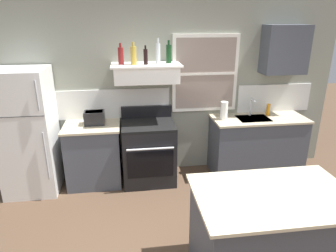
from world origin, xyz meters
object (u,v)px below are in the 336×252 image
(bottle_balsamic_dark, at_px, (146,56))
(toaster, at_px, (94,118))
(bottle_champagne_gold_foil, at_px, (134,55))
(bottle_dark_green_wine, at_px, (169,54))
(stove_range, at_px, (149,152))
(refrigerator, at_px, (28,132))
(bottle_red_label_wine, at_px, (121,56))
(bottle_clear_tall, at_px, (158,53))
(kitchen_island, at_px, (269,236))
(dish_soap_bottle, at_px, (268,110))
(paper_towel_roll, at_px, (224,111))

(bottle_balsamic_dark, bearing_deg, toaster, 177.78)
(bottle_champagne_gold_foil, bearing_deg, bottle_balsamic_dark, -4.66)
(bottle_balsamic_dark, height_order, bottle_dark_green_wine, bottle_dark_green_wine)
(toaster, relative_size, bottle_champagne_gold_foil, 0.99)
(bottle_dark_green_wine, bearing_deg, stove_range, -156.45)
(stove_range, height_order, bottle_balsamic_dark, bottle_balsamic_dark)
(refrigerator, relative_size, bottle_red_label_wine, 6.15)
(toaster, xyz_separation_m, bottle_dark_green_wine, (1.07, 0.06, 0.87))
(refrigerator, xyz_separation_m, bottle_clear_tall, (1.82, 0.15, 1.02))
(refrigerator, xyz_separation_m, bottle_red_label_wine, (1.31, 0.12, 1.00))
(toaster, distance_m, kitchen_island, 2.73)
(bottle_dark_green_wine, bearing_deg, toaster, -176.53)
(toaster, xyz_separation_m, dish_soap_bottle, (2.63, 0.06, -0.01))
(paper_towel_roll, bearing_deg, bottle_clear_tall, 174.56)
(paper_towel_roll, distance_m, dish_soap_bottle, 0.75)
(toaster, height_order, bottle_dark_green_wine, bottle_dark_green_wine)
(bottle_champagne_gold_foil, bearing_deg, dish_soap_bottle, 2.20)
(bottle_dark_green_wine, bearing_deg, bottle_red_label_wine, -176.41)
(kitchen_island, bearing_deg, toaster, 129.72)
(bottle_clear_tall, bearing_deg, kitchen_island, -69.56)
(stove_range, relative_size, kitchen_island, 0.78)
(refrigerator, bearing_deg, bottle_dark_green_wine, 4.72)
(bottle_red_label_wine, distance_m, paper_towel_roll, 1.69)
(bottle_champagne_gold_foil, distance_m, bottle_balsamic_dark, 0.16)
(refrigerator, xyz_separation_m, toaster, (0.90, 0.10, 0.14))
(refrigerator, distance_m, bottle_balsamic_dark, 1.92)
(stove_range, relative_size, bottle_champagne_gold_foil, 3.65)
(bottle_champagne_gold_foil, xyz_separation_m, bottle_clear_tall, (0.34, 0.07, 0.02))
(stove_range, xyz_separation_m, dish_soap_bottle, (1.88, 0.14, 0.54))
(bottle_champagne_gold_foil, xyz_separation_m, bottle_balsamic_dark, (0.16, -0.01, -0.02))
(bottle_red_label_wine, height_order, bottle_clear_tall, bottle_clear_tall)
(refrigerator, bearing_deg, toaster, 6.20)
(kitchen_island, bearing_deg, bottle_champagne_gold_foil, 118.86)
(paper_towel_roll, bearing_deg, bottle_red_label_wine, 177.63)
(bottle_clear_tall, height_order, dish_soap_bottle, bottle_clear_tall)
(toaster, height_order, bottle_red_label_wine, bottle_red_label_wine)
(bottle_clear_tall, bearing_deg, stove_range, -142.74)
(refrigerator, distance_m, dish_soap_bottle, 3.54)
(bottle_champagne_gold_foil, relative_size, kitchen_island, 0.21)
(bottle_red_label_wine, bearing_deg, paper_towel_roll, -2.37)
(refrigerator, bearing_deg, bottle_champagne_gold_foil, 3.16)
(refrigerator, bearing_deg, bottle_balsamic_dark, 2.39)
(refrigerator, height_order, kitchen_island, refrigerator)
(bottle_red_label_wine, relative_size, bottle_champagne_gold_foil, 0.94)
(refrigerator, height_order, bottle_champagne_gold_foil, bottle_champagne_gold_foil)
(stove_range, bearing_deg, refrigerator, -179.20)
(bottle_red_label_wine, bearing_deg, dish_soap_bottle, 1.01)
(bottle_dark_green_wine, height_order, kitchen_island, bottle_dark_green_wine)
(bottle_balsamic_dark, bearing_deg, bottle_clear_tall, 25.30)
(toaster, bearing_deg, bottle_champagne_gold_foil, -1.55)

